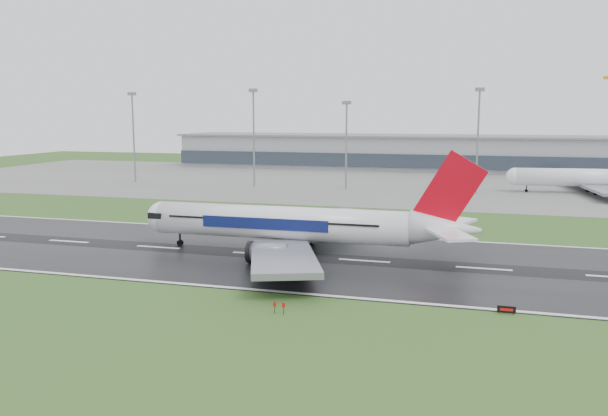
% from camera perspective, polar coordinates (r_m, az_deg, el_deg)
% --- Properties ---
extents(ground, '(520.00, 520.00, 0.00)m').
position_cam_1_polar(ground, '(106.66, 5.67, -4.99)').
color(ground, '#2C511D').
rests_on(ground, ground).
extents(runway, '(400.00, 45.00, 0.10)m').
position_cam_1_polar(runway, '(106.65, 5.67, -4.96)').
color(runway, black).
rests_on(runway, ground).
extents(apron, '(400.00, 130.00, 0.08)m').
position_cam_1_polar(apron, '(229.16, 11.21, 2.28)').
color(apron, slate).
rests_on(apron, ground).
extents(terminal, '(240.00, 36.00, 15.00)m').
position_cam_1_polar(terminal, '(288.16, 12.24, 5.04)').
color(terminal, gray).
rests_on(terminal, ground).
extents(main_airliner, '(62.79, 59.83, 18.44)m').
position_cam_1_polar(main_airliner, '(110.00, -0.09, 0.43)').
color(main_airliner, white).
rests_on(main_airliner, runway).
extents(parked_airliner, '(61.13, 57.76, 16.28)m').
position_cam_1_polar(parked_airliner, '(216.14, 25.35, 3.40)').
color(parked_airliner, white).
rests_on(parked_airliner, apron).
extents(runway_sign, '(2.27, 0.96, 1.04)m').
position_cam_1_polar(runway_sign, '(82.99, 18.45, -9.06)').
color(runway_sign, black).
rests_on(runway_sign, ground).
extents(floodmast_0, '(0.64, 0.64, 32.21)m').
position_cam_1_polar(floodmast_0, '(236.85, -15.67, 6.23)').
color(floodmast_0, gray).
rests_on(floodmast_0, ground).
extents(floodmast_1, '(0.64, 0.64, 32.96)m').
position_cam_1_polar(floodmast_1, '(215.88, -4.73, 6.41)').
color(floodmast_1, gray).
rests_on(floodmast_1, ground).
extents(floodmast_2, '(0.64, 0.64, 28.55)m').
position_cam_1_polar(floodmast_2, '(206.72, 3.98, 5.70)').
color(floodmast_2, gray).
rests_on(floodmast_2, ground).
extents(floodmast_3, '(0.64, 0.64, 32.44)m').
position_cam_1_polar(floodmast_3, '(202.26, 15.96, 5.87)').
color(floodmast_3, gray).
rests_on(floodmast_3, ground).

